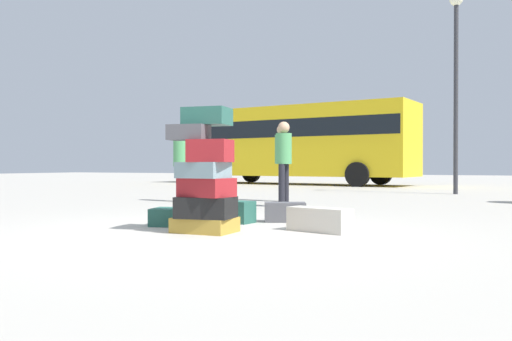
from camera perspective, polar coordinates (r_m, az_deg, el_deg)
name	(u,v)px	position (r m, az deg, el deg)	size (l,w,h in m)	color
ground_plane	(215,234)	(6.30, -4.29, -6.61)	(80.00, 80.00, 0.00)	#ADA89E
suitcase_tower	(205,179)	(6.33, -5.37, -0.93)	(0.78, 0.60, 1.46)	#B28C33
suitcase_cream_foreground_near	(320,220)	(6.48, 6.66, -5.14)	(0.77, 0.28, 0.28)	beige
suitcase_teal_upright_blue	(233,212)	(7.47, -2.40, -4.33)	(0.55, 0.32, 0.30)	#26594C
suitcase_charcoal_left_side	(285,212)	(7.57, 3.05, -4.37)	(0.56, 0.30, 0.27)	#4C4C51
suitcase_teal_white_trunk	(177,217)	(7.15, -8.23, -4.84)	(0.64, 0.44, 0.23)	#26594C
person_bearded_onlooker	(284,156)	(10.28, 2.92, 1.53)	(0.30, 0.34, 1.61)	black
person_tourist_with_camera	(180,159)	(11.85, -7.92, 1.18)	(0.30, 0.32, 1.54)	brown
person_passerby_in_red	(282,156)	(11.80, 2.71, 1.56)	(0.30, 0.33, 1.66)	#3F334C
parked_bus	(298,140)	(22.55, 4.42, 3.22)	(9.76, 3.66, 3.15)	yellow
lamp_post	(456,60)	(15.97, 20.20, 10.75)	(0.36, 0.36, 5.46)	#333338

